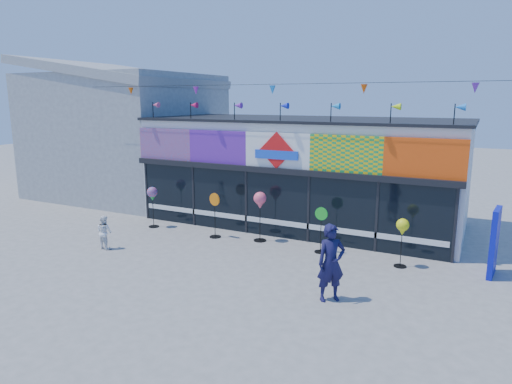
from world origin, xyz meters
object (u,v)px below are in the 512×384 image
Objects in this scene: spinner_3 at (321,229)px; spinner_2 at (260,202)px; blue_sign at (494,242)px; spinner_0 at (152,195)px; spinner_1 at (215,214)px; spinner_4 at (402,228)px; adult_man at (331,263)px; child at (104,232)px.

spinner_2 is at bearing 174.72° from spinner_3.
blue_sign is at bearing 0.58° from spinner_2.
spinner_0 is 2.84m from spinner_1.
spinner_4 is at bearing -4.50° from spinner_2.
spinner_3 is 0.78× the size of adult_man.
adult_man is at bearing -30.99° from spinner_1.
spinner_2 reaches higher than spinner_1.
spinner_1 is (2.81, -0.07, -0.41)m from spinner_0.
adult_man is (1.37, -3.27, 0.17)m from spinner_3.
blue_sign is 1.00× the size of adult_man.
spinner_2 is 5.05m from adult_man.
spinner_1 is at bearing -128.07° from child.
child is (-6.46, -2.81, -0.23)m from spinner_3.
spinner_0 is 0.98× the size of spinner_1.
spinner_0 is 1.08× the size of spinner_4.
spinner_3 is at bearing -5.28° from spinner_2.
child is (-8.97, -2.65, -0.61)m from spinner_4.
spinner_0 is 9.20m from spinner_4.
spinner_2 reaches higher than spinner_3.
spinner_3 is at bearing 176.21° from spinner_4.
spinner_1 is 1.73m from spinner_2.
spinner_4 is 9.37m from child.
spinner_2 is at bearing 3.43° from spinner_0.
adult_man is (8.06, -3.22, -0.30)m from spinner_0.
spinner_4 is (2.51, -0.17, 0.38)m from spinner_3.
adult_man is (3.63, -3.48, -0.43)m from spinner_2.
spinner_4 is at bearing -3.79° from spinner_3.
adult_man is (-1.14, -3.11, -0.21)m from spinner_4.
spinner_4 is 0.76× the size of adult_man.
spinner_1 is 1.08× the size of spinner_3.
spinner_1 is 6.12m from adult_man.
spinner_2 is 1.17× the size of spinner_3.
adult_man reaches higher than child.
spinner_3 is at bearing -150.74° from child.
spinner_3 is (6.69, 0.06, -0.47)m from spinner_0.
blue_sign reaches higher than spinner_0.
spinner_1 is 6.40m from spinner_4.
spinner_4 is at bearing -162.82° from blue_sign.
spinner_3 is at bearing 72.17° from adult_man.
child is at bearing -156.45° from spinner_3.
blue_sign reaches higher than spinner_3.
spinner_2 is at bearing 95.71° from adult_man.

